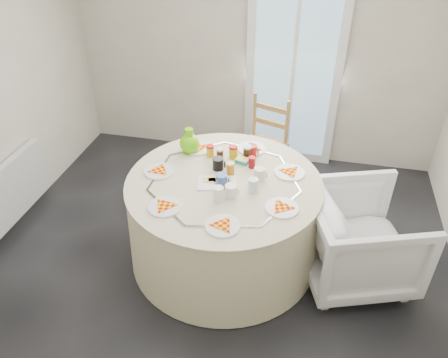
% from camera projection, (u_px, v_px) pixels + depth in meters
% --- Properties ---
extents(floor, '(4.00, 4.00, 0.00)m').
position_uv_depth(floor, '(213.00, 271.00, 3.69)').
color(floor, black).
rests_on(floor, ground).
extents(wall_back, '(4.00, 0.02, 2.60)m').
position_uv_depth(wall_back, '(258.00, 44.00, 4.54)').
color(wall_back, '#BCB5A3').
rests_on(wall_back, floor).
extents(glass_door, '(1.00, 0.08, 2.10)m').
position_uv_depth(glass_door, '(294.00, 72.00, 4.57)').
color(glass_door, silver).
rests_on(glass_door, floor).
extents(radiator, '(0.07, 1.00, 0.55)m').
position_uv_depth(radiator, '(12.00, 191.00, 3.98)').
color(radiator, silver).
rests_on(radiator, floor).
extents(table, '(1.60, 1.60, 0.81)m').
position_uv_depth(table, '(224.00, 221.00, 3.64)').
color(table, beige).
rests_on(table, floor).
extents(wooden_chair, '(0.54, 0.53, 0.96)m').
position_uv_depth(wooden_chair, '(261.00, 147.00, 4.44)').
color(wooden_chair, '#9E8349').
rests_on(wooden_chair, floor).
extents(armchair, '(1.01, 1.04, 0.85)m').
position_uv_depth(armchair, '(359.00, 238.00, 3.45)').
color(armchair, white).
rests_on(armchair, floor).
extents(place_settings, '(1.44, 1.44, 0.02)m').
position_uv_depth(place_settings, '(224.00, 182.00, 3.42)').
color(place_settings, white).
rests_on(place_settings, table).
extents(jar_cluster, '(0.45, 0.27, 0.12)m').
position_uv_depth(jar_cluster, '(230.00, 157.00, 3.62)').
color(jar_cluster, brown).
rests_on(jar_cluster, table).
extents(butter_tub, '(0.12, 0.10, 0.04)m').
position_uv_depth(butter_tub, '(242.00, 162.00, 3.63)').
color(butter_tub, '#108D8A').
rests_on(butter_tub, table).
extents(green_pitcher, '(0.20, 0.20, 0.22)m').
position_uv_depth(green_pitcher, '(190.00, 143.00, 3.72)').
color(green_pitcher, '#63CA08').
rests_on(green_pitcher, table).
extents(cheese_platter, '(0.33, 0.25, 0.04)m').
position_uv_depth(cheese_platter, '(216.00, 184.00, 3.39)').
color(cheese_platter, white).
rests_on(cheese_platter, table).
extents(mugs_glasses, '(0.88, 0.88, 0.12)m').
position_uv_depth(mugs_glasses, '(237.00, 177.00, 3.41)').
color(mugs_glasses, gray).
rests_on(mugs_glasses, table).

